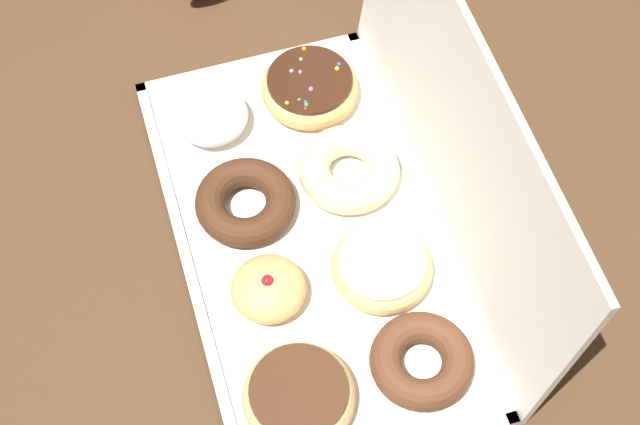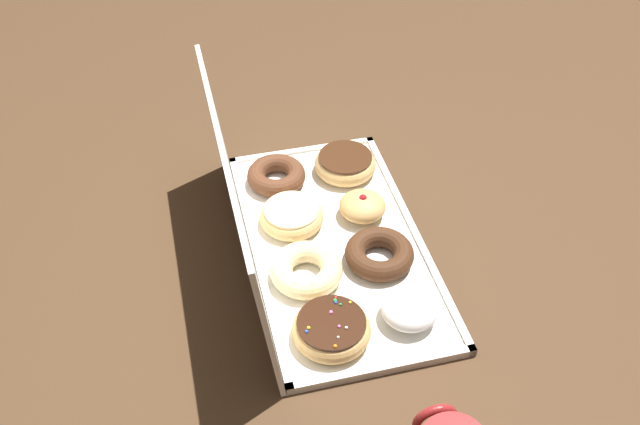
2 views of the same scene
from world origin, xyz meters
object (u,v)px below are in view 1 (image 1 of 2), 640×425
object	(u,v)px
glazed_ring_donut_6	(382,267)
chocolate_cake_ring_donut_7	(422,361)
chocolate_cake_ring_donut_1	(245,202)
donut_box	(309,240)
powdered_filled_donut_0	(211,115)
cruller_donut_5	(349,169)
jelly_filled_donut_2	(268,289)
sprinkle_donut_4	(310,88)
chocolate_frosted_donut_3	(299,396)

from	to	relation	value
glazed_ring_donut_6	chocolate_cake_ring_donut_7	world-z (taller)	same
chocolate_cake_ring_donut_1	chocolate_cake_ring_donut_7	distance (m)	0.27
chocolate_cake_ring_donut_1	glazed_ring_donut_6	size ratio (longest dim) A/B	1.02
donut_box	glazed_ring_donut_6	distance (m)	0.10
powdered_filled_donut_0	chocolate_cake_ring_donut_7	world-z (taller)	powdered_filled_donut_0
powdered_filled_donut_0	cruller_donut_5	distance (m)	0.18
jelly_filled_donut_2	chocolate_cake_ring_donut_7	bearing A→B (deg)	46.36
jelly_filled_donut_2	glazed_ring_donut_6	xyz separation A→B (m)	(0.01, 0.13, -0.00)
jelly_filled_donut_2	glazed_ring_donut_6	size ratio (longest dim) A/B	0.73
chocolate_cake_ring_donut_1	cruller_donut_5	world-z (taller)	cruller_donut_5
chocolate_cake_ring_donut_7	cruller_donut_5	bearing A→B (deg)	-179.95
powdered_filled_donut_0	chocolate_cake_ring_donut_1	distance (m)	0.13
glazed_ring_donut_6	powdered_filled_donut_0	bearing A→B (deg)	-152.53
chocolate_cake_ring_donut_7	donut_box	bearing A→B (deg)	-159.56
sprinkle_donut_4	cruller_donut_5	size ratio (longest dim) A/B	1.01
chocolate_frosted_donut_3	cruller_donut_5	xyz separation A→B (m)	(-0.25, 0.13, 0.00)
powdered_filled_donut_0	chocolate_frosted_donut_3	size ratio (longest dim) A/B	0.76
chocolate_cake_ring_donut_1	cruller_donut_5	bearing A→B (deg)	93.26
sprinkle_donut_4	chocolate_cake_ring_donut_7	bearing A→B (deg)	1.43
donut_box	powdered_filled_donut_0	distance (m)	0.20
chocolate_frosted_donut_3	cruller_donut_5	distance (m)	0.28
chocolate_frosted_donut_3	sprinkle_donut_4	bearing A→B (deg)	161.67
donut_box	chocolate_cake_ring_donut_7	bearing A→B (deg)	20.44
cruller_donut_5	chocolate_cake_ring_donut_7	bearing A→B (deg)	0.05
jelly_filled_donut_2	glazed_ring_donut_6	distance (m)	0.13
powdered_filled_donut_0	chocolate_frosted_donut_3	world-z (taller)	powdered_filled_donut_0
powdered_filled_donut_0	jelly_filled_donut_2	world-z (taller)	jelly_filled_donut_2
jelly_filled_donut_2	powdered_filled_donut_0	bearing A→B (deg)	-179.04
donut_box	chocolate_cake_ring_donut_1	world-z (taller)	chocolate_cake_ring_donut_1
chocolate_cake_ring_donut_1	sprinkle_donut_4	size ratio (longest dim) A/B	0.96
chocolate_frosted_donut_3	chocolate_cake_ring_donut_7	world-z (taller)	chocolate_frosted_donut_3
donut_box	jelly_filled_donut_2	distance (m)	0.09
chocolate_frosted_donut_3	jelly_filled_donut_2	bearing A→B (deg)	178.81
sprinkle_donut_4	chocolate_frosted_donut_3	bearing A→B (deg)	-18.33
powdered_filled_donut_0	cruller_donut_5	size ratio (longest dim) A/B	0.75
chocolate_frosted_donut_3	sprinkle_donut_4	size ratio (longest dim) A/B	0.97
chocolate_cake_ring_donut_7	glazed_ring_donut_6	bearing A→B (deg)	-177.87
powdered_filled_donut_0	sprinkle_donut_4	bearing A→B (deg)	93.41
jelly_filled_donut_2	sprinkle_donut_4	size ratio (longest dim) A/B	0.69
cruller_donut_5	chocolate_cake_ring_donut_7	distance (m)	0.25
powdered_filled_donut_0	cruller_donut_5	world-z (taller)	powdered_filled_donut_0
jelly_filled_donut_2	sprinkle_donut_4	bearing A→B (deg)	154.05
chocolate_cake_ring_donut_7	jelly_filled_donut_2	bearing A→B (deg)	-133.64
powdered_filled_donut_0	donut_box	bearing A→B (deg)	19.94
donut_box	chocolate_cake_ring_donut_7	distance (m)	0.20
chocolate_cake_ring_donut_1	sprinkle_donut_4	distance (m)	0.18
jelly_filled_donut_2	cruller_donut_5	bearing A→B (deg)	133.22
chocolate_cake_ring_donut_1	glazed_ring_donut_6	bearing A→B (deg)	44.44
jelly_filled_donut_2	glazed_ring_donut_6	bearing A→B (deg)	85.91
cruller_donut_5	donut_box	bearing A→B (deg)	-46.64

